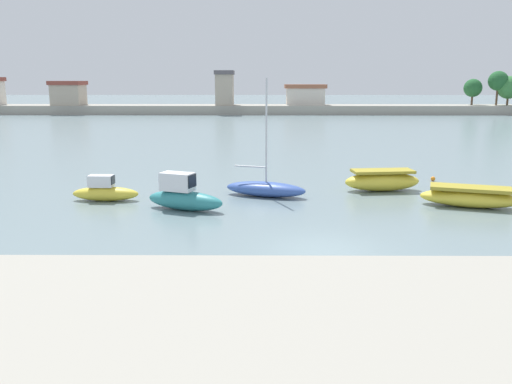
{
  "coord_description": "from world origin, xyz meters",
  "views": [
    {
      "loc": [
        -2.33,
        -18.42,
        6.07
      ],
      "look_at": [
        -2.51,
        8.08,
        0.45
      ],
      "focal_mm": 37.3,
      "sensor_mm": 36.0,
      "label": 1
    }
  ],
  "objects": [
    {
      "name": "moored_boat_0",
      "position": [
        -10.23,
        8.02,
        0.47
      ],
      "size": [
        3.42,
        1.11,
        1.32
      ],
      "rotation": [
        0.0,
        0.0,
        -0.04
      ],
      "color": "yellow",
      "rests_on": "ground"
    },
    {
      "name": "moored_boat_4",
      "position": [
        7.9,
        6.83,
        0.48
      ],
      "size": [
        4.92,
        2.96,
        1.0
      ],
      "rotation": [
        0.0,
        0.0,
        -0.32
      ],
      "color": "yellow",
      "rests_on": "ground"
    },
    {
      "name": "moored_boat_1",
      "position": [
        -5.94,
        6.12,
        0.65
      ],
      "size": [
        4.05,
        2.48,
        1.77
      ],
      "rotation": [
        0.0,
        0.0,
        -0.38
      ],
      "color": "teal",
      "rests_on": "ground"
    },
    {
      "name": "mooring_buoy_1",
      "position": [
        8.28,
        13.56,
        0.14
      ],
      "size": [
        0.28,
        0.28,
        0.28
      ],
      "primitive_type": "sphere",
      "color": "orange",
      "rests_on": "ground"
    },
    {
      "name": "mooring_buoy_0",
      "position": [
        3.94,
        14.68,
        0.17
      ],
      "size": [
        0.34,
        0.34,
        0.34
      ],
      "primitive_type": "sphere",
      "color": "orange",
      "rests_on": "ground"
    },
    {
      "name": "moored_boat_2",
      "position": [
        -2.02,
        9.12,
        0.43
      ],
      "size": [
        4.57,
        2.65,
        6.16
      ],
      "rotation": [
        0.0,
        0.0,
        -0.32
      ],
      "color": "#3856A8",
      "rests_on": "ground"
    },
    {
      "name": "moored_boat_3",
      "position": [
        4.49,
        10.62,
        0.57
      ],
      "size": [
        4.34,
        1.98,
        1.18
      ],
      "rotation": [
        0.0,
        0.0,
        0.11
      ],
      "color": "yellow",
      "rests_on": "ground"
    },
    {
      "name": "distant_shoreline",
      "position": [
        -6.49,
        78.38,
        2.09
      ],
      "size": [
        131.1,
        7.32,
        8.43
      ],
      "color": "#9E998C",
      "rests_on": "ground"
    },
    {
      "name": "ground_plane",
      "position": [
        0.0,
        0.0,
        0.0
      ],
      "size": [
        400.0,
        400.0,
        0.0
      ],
      "primitive_type": "plane",
      "color": "slate"
    },
    {
      "name": "seawall_embankment",
      "position": [
        0.0,
        -9.44,
        0.99
      ],
      "size": [
        74.83,
        6.03,
        1.99
      ],
      "primitive_type": "cube",
      "color": "#9E998C",
      "rests_on": "ground"
    }
  ]
}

